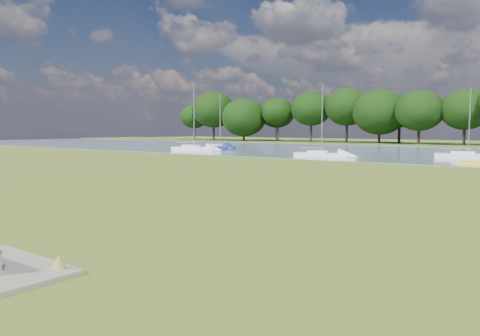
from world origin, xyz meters
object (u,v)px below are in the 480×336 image
Objects in this scene: kayak at (475,163)px; sailboat_3 at (321,153)px; sailboat_4 at (467,154)px; sailboat_2 at (194,147)px; sailboat_5 at (220,146)px.

sailboat_3 is (-15.09, 1.39, 0.28)m from kayak.
sailboat_3 is 1.07× the size of sailboat_4.
sailboat_2 is 1.14× the size of sailboat_5.
sailboat_2 is 1.28× the size of sailboat_4.
kayak is at bearing 10.03° from sailboat_5.
sailboat_4 is (32.61, 5.68, -0.10)m from sailboat_2.
sailboat_2 is at bearing 175.83° from sailboat_4.
sailboat_2 is 1.20× the size of sailboat_3.
sailboat_2 reaches higher than sailboat_3.
sailboat_4 is (12.63, 7.47, -0.01)m from sailboat_3.
sailboat_2 reaches higher than kayak.
kayak is at bearing -88.56° from sailboat_4.
sailboat_5 is at bearing 174.83° from kayak.
sailboat_4 is 32.49m from sailboat_5.
sailboat_2 is (-35.07, 3.18, 0.36)m from kayak.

